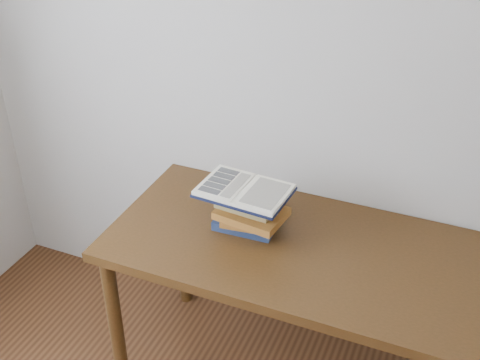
% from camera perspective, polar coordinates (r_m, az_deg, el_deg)
% --- Properties ---
extents(desk, '(1.45, 0.73, 0.78)m').
position_cam_1_polar(desk, '(2.39, 5.17, -7.93)').
color(desk, '#492A12').
rests_on(desk, ground).
extents(book_stack, '(0.29, 0.22, 0.18)m').
position_cam_1_polar(book_stack, '(2.35, 0.91, -2.76)').
color(book_stack, '#172247').
rests_on(book_stack, desk).
extents(open_book, '(0.35, 0.26, 0.03)m').
position_cam_1_polar(open_book, '(2.27, 0.42, -0.99)').
color(open_book, black).
rests_on(open_book, book_stack).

